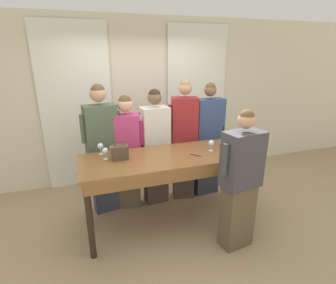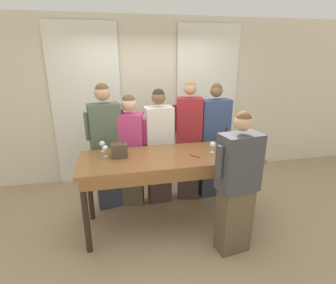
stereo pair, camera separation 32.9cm
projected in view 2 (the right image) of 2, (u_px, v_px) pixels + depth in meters
ground_plane at (169, 223)px, 3.59m from camera, size 18.00×18.00×0.00m
wall_back at (149, 101)px, 4.67m from camera, size 12.00×0.06×2.80m
curtain_panel_left at (87, 107)px, 4.41m from camera, size 1.13×0.03×2.69m
curtain_panel_right at (207, 102)px, 4.84m from camera, size 1.13×0.03×2.69m
tasting_bar at (170, 164)px, 3.28m from camera, size 2.21×0.81×0.99m
wine_bottle at (226, 141)px, 3.45m from camera, size 0.07×0.07×0.30m
handbag at (119, 150)px, 3.19m from camera, size 0.19×0.13×0.24m
wine_glass_front_left at (102, 144)px, 3.37m from camera, size 0.07×0.07×0.14m
wine_glass_front_mid at (213, 145)px, 3.34m from camera, size 0.07×0.07×0.14m
wine_glass_front_right at (239, 142)px, 3.44m from camera, size 0.07×0.07×0.14m
wine_glass_center_left at (105, 149)px, 3.20m from camera, size 0.07×0.07×0.14m
wine_glass_center_mid at (228, 145)px, 3.35m from camera, size 0.07×0.07×0.14m
wine_glass_center_right at (114, 146)px, 3.30m from camera, size 0.07×0.07×0.14m
pen at (195, 156)px, 3.23m from camera, size 0.10×0.12×0.01m
guest_olive_jacket at (107, 147)px, 3.70m from camera, size 0.54×0.29×1.84m
guest_pink_top at (131, 150)px, 3.79m from camera, size 0.48×0.32×1.68m
guest_cream_sweater at (159, 147)px, 3.87m from camera, size 0.51×0.28×1.74m
guest_striped_shirt at (189, 141)px, 3.94m from camera, size 0.49×0.32×1.85m
guest_navy_coat at (213, 141)px, 4.04m from camera, size 0.57×0.25×1.80m
host_pouring at (237, 186)px, 2.85m from camera, size 0.55×0.32×1.66m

